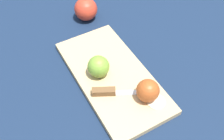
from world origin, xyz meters
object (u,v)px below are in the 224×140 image
Objects in this scene: apple_half_left at (99,67)px; apple_half_right at (148,91)px; apple_whole at (86,9)px; knife at (107,92)px.

apple_half_left is 0.17m from apple_half_right.
apple_half_right is at bearing 7.48° from apple_whole.
knife is 0.39m from apple_whole.
apple_whole reaches higher than apple_half_right.
apple_half_right is 0.12m from knife.
apple_half_left is 0.68× the size of apple_whole.
apple_half_right is at bearing -19.84° from apple_half_left.
apple_half_left is 1.01× the size of apple_half_right.
apple_whole is at bearing 100.60° from knife.
knife is 1.59× the size of apple_whole.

